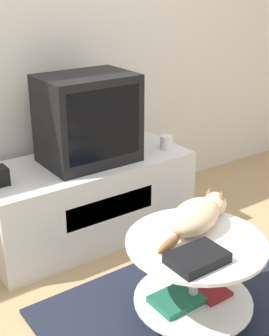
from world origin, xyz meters
The scene contains 9 objects.
ground_plane centered at (0.00, 0.00, 0.00)m, with size 12.00×12.00×0.00m, color tan.
wall_back centered at (0.00, 1.45, 1.30)m, with size 8.00×0.05×2.60m.
rug centered at (0.00, 0.00, 0.01)m, with size 1.43×1.21×0.02m.
tv_stand centered at (-0.05, 1.08, 0.25)m, with size 1.30×0.58×0.51m.
tv centered at (-0.03, 1.07, 0.77)m, with size 0.54×0.39×0.52m.
mug centered at (0.49, 0.96, 0.55)m, with size 0.08×0.08×0.09m.
coffee_table centered at (-0.07, 0.06, 0.29)m, with size 0.63×0.63×0.44m.
dvd_box centered at (-0.18, -0.07, 0.48)m, with size 0.24×0.17×0.04m.
cat centered at (0.01, 0.14, 0.53)m, with size 0.53×0.28×0.14m.
Camera 1 is at (-1.33, -1.25, 1.56)m, focal length 50.00 mm.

